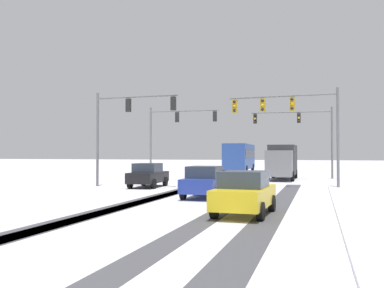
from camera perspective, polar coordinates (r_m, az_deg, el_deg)
name	(u,v)px	position (r m, az deg, el deg)	size (l,w,h in m)	color
wheel_track_left_lane	(228,207)	(18.50, 4.72, -8.28)	(0.87, 28.92, 0.01)	#4C4C51
wheel_track_right_lane	(130,204)	(19.88, -8.17, -7.78)	(1.18, 28.92, 0.01)	#4C4C51
wheel_track_center	(135,204)	(19.79, -7.55, -7.81)	(0.93, 28.92, 0.01)	#4C4C51
wheel_track_oncoming	(275,209)	(18.21, 10.88, -8.37)	(1.01, 28.92, 0.01)	#4C4C51
traffic_signal_near_left	(124,119)	(29.98, -8.86, 3.30)	(6.05, 0.53, 6.50)	slate
traffic_signal_far_right	(303,127)	(41.10, 14.32, 2.16)	(7.36, 0.67, 6.50)	slate
traffic_signal_near_right	(292,115)	(29.49, 12.98, 3.75)	(7.21, 0.72, 6.50)	slate
traffic_signal_far_left	(174,127)	(39.30, -2.40, 2.22)	(6.45, 0.41, 6.50)	slate
car_black_lead	(148,175)	(29.47, -5.79, -4.08)	(1.97, 4.17, 1.62)	black
car_blue_second	(205,182)	(22.41, 1.72, -4.97)	(1.88, 4.13, 1.62)	#233899
car_yellow_cab_third	(245,193)	(16.20, 6.92, -6.38)	(1.98, 4.18, 1.62)	yellow
bus_oncoming	(240,156)	(52.14, 6.30, -1.57)	(3.03, 11.10, 3.38)	#284793
box_truck_delivery	(282,161)	(38.68, 11.77, -2.18)	(2.34, 7.42, 3.02)	slate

